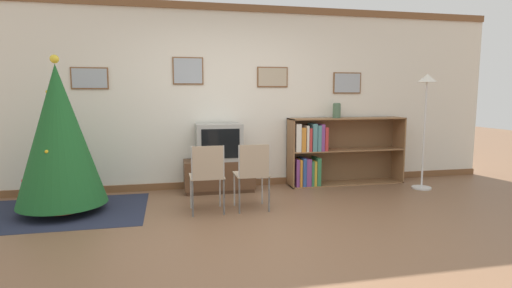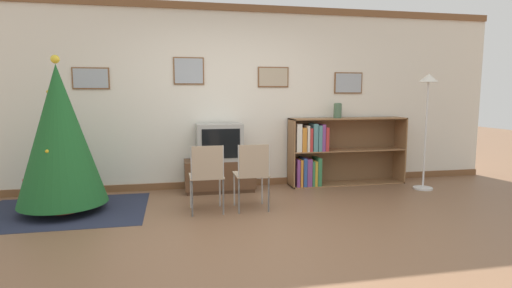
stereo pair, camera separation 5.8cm
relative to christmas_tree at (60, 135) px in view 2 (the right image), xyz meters
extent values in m
plane|color=brown|center=(2.12, -1.24, -0.92)|extent=(24.00, 24.00, 0.00)
cube|color=silver|center=(2.12, 0.95, 0.43)|extent=(8.68, 0.08, 2.70)
cube|color=brown|center=(2.12, 0.89, 1.73)|extent=(8.68, 0.03, 0.10)
cube|color=brown|center=(2.12, 0.89, -0.87)|extent=(8.68, 0.03, 0.10)
cube|color=brown|center=(0.21, 0.90, 0.69)|extent=(0.49, 0.02, 0.30)
cube|color=#9EA8B2|center=(0.21, 0.88, 0.69)|extent=(0.45, 0.01, 0.26)
cube|color=brown|center=(1.55, 0.90, 0.81)|extent=(0.44, 0.02, 0.39)
cube|color=#9EA8B2|center=(1.55, 0.88, 0.81)|extent=(0.40, 0.01, 0.36)
cube|color=brown|center=(2.81, 0.90, 0.73)|extent=(0.47, 0.02, 0.30)
cube|color=tan|center=(2.81, 0.88, 0.73)|extent=(0.44, 0.01, 0.27)
cube|color=brown|center=(4.03, 0.90, 0.65)|extent=(0.46, 0.02, 0.33)
cube|color=#9EA8B2|center=(4.03, 0.88, 0.65)|extent=(0.43, 0.01, 0.29)
cube|color=#23283D|center=(0.00, 0.00, -0.92)|extent=(1.90, 1.44, 0.01)
cylinder|color=maroon|center=(0.00, 0.00, -0.87)|extent=(0.36, 0.36, 0.10)
cone|color=#1E5B28|center=(0.00, 0.00, 0.01)|extent=(1.01, 1.01, 1.64)
sphere|color=yellow|center=(0.00, 0.00, 0.88)|extent=(0.10, 0.10, 0.10)
sphere|color=gold|center=(-0.07, -0.29, -0.15)|extent=(0.04, 0.04, 0.04)
sphere|color=silver|center=(-0.11, 0.22, 0.01)|extent=(0.05, 0.05, 0.05)
sphere|color=gold|center=(-0.10, 0.01, 0.51)|extent=(0.04, 0.04, 0.04)
sphere|color=gold|center=(0.05, 0.10, 0.46)|extent=(0.05, 0.05, 0.05)
sphere|color=silver|center=(0.17, 0.19, -0.03)|extent=(0.06, 0.06, 0.06)
sphere|color=red|center=(-0.40, -0.03, -0.52)|extent=(0.04, 0.04, 0.04)
sphere|color=#1E4CB2|center=(0.08, 0.20, 0.10)|extent=(0.05, 0.05, 0.05)
sphere|color=red|center=(0.22, 0.23, -0.21)|extent=(0.06, 0.06, 0.06)
cube|color=#412A1A|center=(1.95, 0.65, -0.90)|extent=(0.96, 0.43, 0.05)
cube|color=brown|center=(1.95, 0.65, -0.67)|extent=(1.00, 0.45, 0.41)
cube|color=#9E9E99|center=(1.95, 0.65, -0.20)|extent=(0.65, 0.43, 0.53)
cube|color=black|center=(1.95, 0.44, -0.20)|extent=(0.53, 0.01, 0.41)
cube|color=tan|center=(1.68, -0.33, -0.49)|extent=(0.40, 0.40, 0.02)
cube|color=tan|center=(1.68, -0.52, -0.29)|extent=(0.35, 0.01, 0.38)
cylinder|color=#B2B2B2|center=(1.50, -0.15, -0.71)|extent=(0.02, 0.02, 0.42)
cylinder|color=#B2B2B2|center=(1.86, -0.15, -0.71)|extent=(0.02, 0.02, 0.42)
cylinder|color=#B2B2B2|center=(1.50, -0.51, -0.71)|extent=(0.02, 0.02, 0.42)
cylinder|color=#B2B2B2|center=(1.86, -0.51, -0.71)|extent=(0.02, 0.02, 0.42)
cylinder|color=#B2B2B2|center=(1.50, -0.51, -0.51)|extent=(0.02, 0.02, 0.82)
cylinder|color=#B2B2B2|center=(1.86, -0.51, -0.51)|extent=(0.02, 0.02, 0.82)
cube|color=tan|center=(2.22, -0.33, -0.49)|extent=(0.40, 0.40, 0.02)
cube|color=tan|center=(2.22, -0.52, -0.29)|extent=(0.35, 0.01, 0.38)
cylinder|color=#B2B2B2|center=(2.04, -0.15, -0.71)|extent=(0.02, 0.02, 0.42)
cylinder|color=#B2B2B2|center=(2.40, -0.15, -0.71)|extent=(0.02, 0.02, 0.42)
cylinder|color=#B2B2B2|center=(2.04, -0.51, -0.71)|extent=(0.02, 0.02, 0.42)
cylinder|color=#B2B2B2|center=(2.40, -0.51, -0.71)|extent=(0.02, 0.02, 0.42)
cylinder|color=#B2B2B2|center=(2.04, -0.51, -0.51)|extent=(0.02, 0.02, 0.82)
cylinder|color=#B2B2B2|center=(2.40, -0.51, -0.51)|extent=(0.02, 0.02, 0.82)
cube|color=olive|center=(3.05, 0.71, -0.41)|extent=(0.02, 0.36, 1.04)
cube|color=olive|center=(4.86, 0.71, -0.41)|extent=(0.02, 0.36, 1.04)
cube|color=olive|center=(3.95, 0.71, 0.10)|extent=(1.84, 0.36, 0.02)
cube|color=olive|center=(3.95, 0.71, -0.91)|extent=(1.84, 0.36, 0.02)
cube|color=olive|center=(3.95, 0.71, -0.39)|extent=(1.80, 0.36, 0.02)
cube|color=brown|center=(3.95, 0.88, -0.41)|extent=(1.84, 0.01, 1.04)
cube|color=#7A3D7F|center=(3.12, 0.66, -0.70)|extent=(0.05, 0.27, 0.41)
cube|color=orange|center=(3.17, 0.67, -0.70)|extent=(0.04, 0.27, 0.41)
cube|color=#2D4C93|center=(3.22, 0.67, -0.69)|extent=(0.05, 0.28, 0.43)
cube|color=#7A3D7F|center=(3.29, 0.67, -0.70)|extent=(0.08, 0.27, 0.41)
cube|color=#337547|center=(3.35, 0.65, -0.72)|extent=(0.04, 0.24, 0.38)
cube|color=gold|center=(3.39, 0.66, -0.72)|extent=(0.04, 0.27, 0.38)
cube|color=#337547|center=(3.45, 0.67, -0.69)|extent=(0.06, 0.28, 0.42)
cube|color=silver|center=(3.12, 0.66, -0.17)|extent=(0.08, 0.26, 0.42)
cube|color=orange|center=(3.20, 0.65, -0.20)|extent=(0.07, 0.24, 0.36)
cube|color=silver|center=(3.26, 0.63, -0.18)|extent=(0.04, 0.21, 0.39)
cube|color=#B73333|center=(3.31, 0.65, -0.20)|extent=(0.04, 0.23, 0.35)
cube|color=teal|center=(3.37, 0.66, -0.17)|extent=(0.07, 0.26, 0.41)
cube|color=teal|center=(3.45, 0.68, -0.18)|extent=(0.05, 0.30, 0.39)
cube|color=#7A3D7F|center=(3.50, 0.68, -0.17)|extent=(0.05, 0.30, 0.40)
cube|color=#B73333|center=(3.56, 0.67, -0.20)|extent=(0.05, 0.28, 0.36)
cylinder|color=#47664C|center=(3.79, 0.73, 0.22)|extent=(0.12, 0.12, 0.22)
torus|color=#47664C|center=(3.79, 0.73, 0.33)|extent=(0.11, 0.11, 0.02)
cylinder|color=silver|center=(4.92, 0.14, -0.91)|extent=(0.28, 0.28, 0.03)
cylinder|color=silver|center=(4.92, 0.14, -0.13)|extent=(0.03, 0.03, 1.55)
cone|color=white|center=(4.92, 0.14, 0.71)|extent=(0.28, 0.28, 0.12)
camera|label=1|loc=(1.25, -5.01, 0.49)|focal=28.00mm
camera|label=2|loc=(1.31, -5.03, 0.49)|focal=28.00mm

